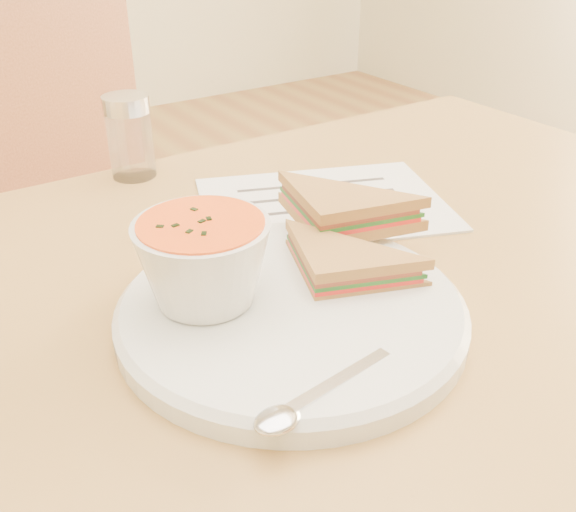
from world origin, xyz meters
TOP-DOWN VIEW (x-y plane):
  - dining_table at (0.00, 0.00)m, footprint 1.00×0.70m
  - chair_far at (-0.03, 0.62)m, footprint 0.57×0.57m
  - plate at (-0.13, -0.06)m, footprint 0.34×0.34m
  - soup_bowl at (-0.18, -0.03)m, footprint 0.11×0.11m
  - sandwich_half_a at (-0.11, -0.08)m, footprint 0.13×0.13m
  - sandwich_half_b at (-0.06, -0.02)m, footprint 0.14×0.14m
  - spoon at (-0.16, -0.17)m, footprint 0.17×0.06m
  - paper_menu at (0.03, 0.11)m, footprint 0.33×0.29m
  - condiment_shaker at (-0.11, 0.31)m, footprint 0.07×0.07m

SIDE VIEW (x-z plane):
  - dining_table at x=0.00m, z-range 0.00..0.75m
  - chair_far at x=-0.03m, z-range 0.00..0.99m
  - paper_menu at x=0.03m, z-range 0.75..0.75m
  - plate at x=-0.13m, z-range 0.75..0.77m
  - spoon at x=-0.16m, z-range 0.77..0.78m
  - sandwich_half_a at x=-0.11m, z-range 0.77..0.80m
  - sandwich_half_b at x=-0.06m, z-range 0.78..0.81m
  - condiment_shaker at x=-0.11m, z-range 0.75..0.85m
  - soup_bowl at x=-0.18m, z-range 0.77..0.84m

